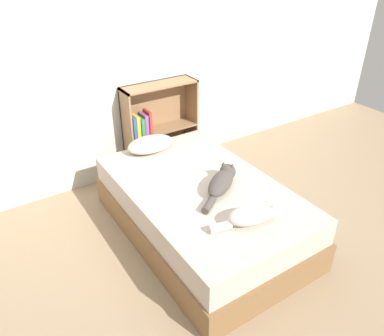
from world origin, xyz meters
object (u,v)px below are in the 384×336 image
at_px(cat_dark, 222,181).
at_px(bookshelf, 156,127).
at_px(bed, 201,210).
at_px(pillow, 150,144).
at_px(cat_light, 252,215).

relative_size(cat_dark, bookshelf, 0.53).
xyz_separation_m(bed, bookshelf, (0.23, 1.22, 0.28)).
distance_m(cat_dark, bookshelf, 1.34).
distance_m(bed, pillow, 0.86).
bearing_deg(pillow, cat_dark, -78.37).
height_order(pillow, cat_dark, cat_dark).
bearing_deg(bookshelf, pillow, -124.76).
distance_m(pillow, bookshelf, 0.51).
distance_m(cat_light, cat_dark, 0.50).
bearing_deg(bed, bookshelf, 79.38).
bearing_deg(cat_dark, bookshelf, 51.36).
bearing_deg(bookshelf, cat_light, -96.18).
height_order(bed, cat_light, cat_light).
distance_m(pillow, cat_dark, 0.93).
height_order(cat_light, bookshelf, bookshelf).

